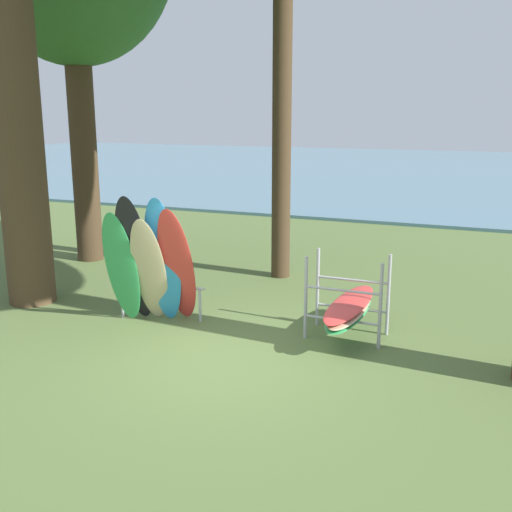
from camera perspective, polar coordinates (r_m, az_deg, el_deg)
ground_plane at (r=8.33m, az=-3.09°, el=-9.85°), size 80.00×80.00×0.00m
lake_water at (r=36.23m, az=17.41°, el=7.68°), size 80.00×36.00×0.10m
leaning_board_pile at (r=9.50m, az=-9.97°, el=-0.90°), size 1.49×1.18×2.12m
board_storage_rack at (r=9.13m, az=8.79°, el=-4.73°), size 1.15×2.12×1.25m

